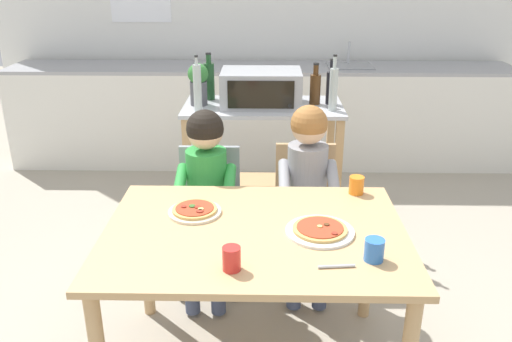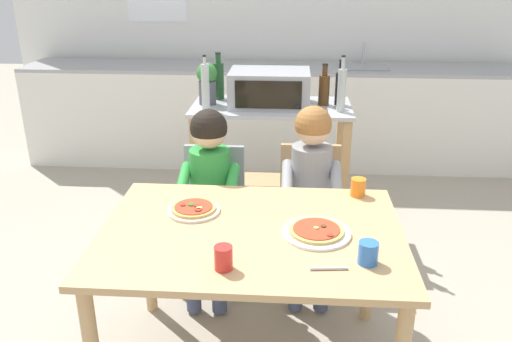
{
  "view_description": "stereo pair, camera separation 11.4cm",
  "coord_description": "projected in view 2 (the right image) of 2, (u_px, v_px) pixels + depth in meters",
  "views": [
    {
      "loc": [
        0.04,
        -1.97,
        1.8
      ],
      "look_at": [
        0.0,
        0.3,
        0.88
      ],
      "focal_mm": 36.9,
      "sensor_mm": 36.0,
      "label": 1
    },
    {
      "loc": [
        0.16,
        -1.97,
        1.8
      ],
      "look_at": [
        0.0,
        0.3,
        0.88
      ],
      "focal_mm": 36.9,
      "sensor_mm": 36.0,
      "label": 2
    }
  ],
  "objects": [
    {
      "name": "bottle_dark_olive_oil",
      "position": [
        340.0,
        87.0,
        3.42
      ],
      "size": [
        0.06,
        0.06,
        0.3
      ],
      "color": "black",
      "rests_on": "kitchen_island_cart"
    },
    {
      "name": "bottle_brown_beer",
      "position": [
        219.0,
        80.0,
        3.57
      ],
      "size": [
        0.07,
        0.07,
        0.32
      ],
      "color": "#1E4723",
      "rests_on": "kitchen_island_cart"
    },
    {
      "name": "child_in_grey_shirt",
      "position": [
        311.0,
        180.0,
        2.84
      ],
      "size": [
        0.32,
        0.42,
        1.07
      ],
      "color": "#424C6B",
      "rests_on": "ground"
    },
    {
      "name": "kitchen_counter",
      "position": [
        274.0,
        115.0,
        4.89
      ],
      "size": [
        4.55,
        0.6,
        1.11
      ],
      "color": "silver",
      "rests_on": "ground"
    },
    {
      "name": "dining_table",
      "position": [
        251.0,
        250.0,
        2.27
      ],
      "size": [
        1.29,
        0.93,
        0.73
      ],
      "color": "tan",
      "rests_on": "ground"
    },
    {
      "name": "serving_spoon",
      "position": [
        329.0,
        268.0,
        1.94
      ],
      "size": [
        0.14,
        0.03,
        0.01
      ],
      "primitive_type": "cylinder",
      "rotation": [
        0.0,
        1.57,
        0.1
      ],
      "color": "#B7BABF",
      "rests_on": "dining_table"
    },
    {
      "name": "pizza_plate_white",
      "position": [
        316.0,
        232.0,
        2.19
      ],
      "size": [
        0.29,
        0.29,
        0.03
      ],
      "color": "white",
      "rests_on": "dining_table"
    },
    {
      "name": "dining_chair_left",
      "position": [
        213.0,
        207.0,
        3.01
      ],
      "size": [
        0.36,
        0.36,
        0.81
      ],
      "color": "gray",
      "rests_on": "ground"
    },
    {
      "name": "bottle_slim_sauce",
      "position": [
        342.0,
        89.0,
        3.26
      ],
      "size": [
        0.05,
        0.05,
        0.35
      ],
      "color": "#ADB7B2",
      "rests_on": "kitchen_island_cart"
    },
    {
      "name": "drinking_cup_orange",
      "position": [
        358.0,
        187.0,
        2.54
      ],
      "size": [
        0.07,
        0.07,
        0.09
      ],
      "primitive_type": "cylinder",
      "color": "orange",
      "rests_on": "dining_table"
    },
    {
      "name": "ground_plane",
      "position": [
        265.0,
        238.0,
        3.66
      ],
      "size": [
        12.46,
        12.46,
        0.0
      ],
      "primitive_type": "plane",
      "color": "#A89E8C"
    },
    {
      "name": "pizza_plate_cream",
      "position": [
        194.0,
        209.0,
        2.39
      ],
      "size": [
        0.24,
        0.24,
        0.03
      ],
      "color": "beige",
      "rests_on": "dining_table"
    },
    {
      "name": "drinking_cup_blue",
      "position": [
        368.0,
        253.0,
        1.97
      ],
      "size": [
        0.08,
        0.08,
        0.09
      ],
      "primitive_type": "cylinder",
      "color": "blue",
      "rests_on": "dining_table"
    },
    {
      "name": "dining_chair_right",
      "position": [
        309.0,
        206.0,
        3.02
      ],
      "size": [
        0.36,
        0.36,
        0.81
      ],
      "color": "tan",
      "rests_on": "ground"
    },
    {
      "name": "drinking_cup_red",
      "position": [
        223.0,
        258.0,
        1.94
      ],
      "size": [
        0.07,
        0.07,
        0.09
      ],
      "primitive_type": "cylinder",
      "color": "red",
      "rests_on": "dining_table"
    },
    {
      "name": "potted_herb_plant",
      "position": [
        207.0,
        82.0,
        3.43
      ],
      "size": [
        0.13,
        0.13,
        0.27
      ],
      "color": "#4C4C51",
      "rests_on": "kitchen_island_cart"
    },
    {
      "name": "back_wall_tiled",
      "position": [
        277.0,
        11.0,
        4.94
      ],
      "size": [
        5.05,
        0.14,
        2.7
      ],
      "color": "white",
      "rests_on": "ground"
    },
    {
      "name": "toaster_oven",
      "position": [
        270.0,
        88.0,
        3.41
      ],
      "size": [
        0.52,
        0.37,
        0.23
      ],
      "color": "#999BA0",
      "rests_on": "kitchen_island_cart"
    },
    {
      "name": "child_in_green_shirt",
      "position": [
        209.0,
        182.0,
        2.82
      ],
      "size": [
        0.32,
        0.42,
        1.06
      ],
      "color": "#424C6B",
      "rests_on": "ground"
    },
    {
      "name": "bottle_clear_vinegar",
      "position": [
        205.0,
        87.0,
        3.29
      ],
      "size": [
        0.05,
        0.05,
        0.35
      ],
      "color": "#ADB7B2",
      "rests_on": "kitchen_island_cart"
    },
    {
      "name": "kitchen_island_cart",
      "position": [
        271.0,
        149.0,
        3.57
      ],
      "size": [
        1.04,
        0.53,
        0.91
      ],
      "color": "#B7BABF",
      "rests_on": "ground"
    },
    {
      "name": "bottle_squat_spirits",
      "position": [
        324.0,
        88.0,
        3.43
      ],
      "size": [
        0.07,
        0.07,
        0.27
      ],
      "color": "#4C2D14",
      "rests_on": "kitchen_island_cart"
    }
  ]
}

